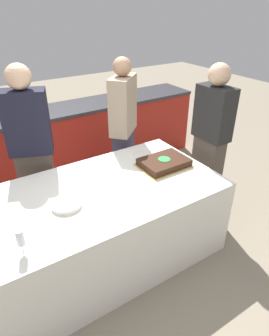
% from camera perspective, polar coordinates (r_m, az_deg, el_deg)
% --- Properties ---
extents(ground_plane, '(14.00, 14.00, 0.00)m').
position_cam_1_polar(ground_plane, '(2.96, -5.96, -16.23)').
color(ground_plane, gray).
extents(back_counter, '(4.40, 0.58, 0.92)m').
position_cam_1_polar(back_counter, '(3.96, -17.29, 3.64)').
color(back_counter, '#A82319').
rests_on(back_counter, ground_plane).
extents(dining_table, '(2.06, 1.10, 0.74)m').
position_cam_1_polar(dining_table, '(2.70, -6.37, -10.74)').
color(dining_table, white).
rests_on(dining_table, ground_plane).
extents(cake, '(0.47, 0.35, 0.07)m').
position_cam_1_polar(cake, '(2.81, 5.65, 1.05)').
color(cake, gold).
rests_on(cake, dining_table).
extents(plate_stack, '(0.23, 0.23, 0.04)m').
position_cam_1_polar(plate_stack, '(2.33, -12.84, -6.80)').
color(plate_stack, white).
rests_on(plate_stack, dining_table).
extents(wine_glass, '(0.06, 0.06, 0.18)m').
position_cam_1_polar(wine_glass, '(1.96, -20.92, -12.45)').
color(wine_glass, white).
rests_on(wine_glass, dining_table).
extents(side_plate_near_cake, '(0.18, 0.18, 0.00)m').
position_cam_1_polar(side_plate_near_cake, '(3.02, 1.35, 2.72)').
color(side_plate_near_cake, white).
rests_on(side_plate_near_cake, dining_table).
extents(person_cutting_cake, '(0.44, 0.42, 1.62)m').
position_cam_1_polar(person_cutting_cake, '(3.33, -2.12, 7.01)').
color(person_cutting_cake, '#383347').
rests_on(person_cutting_cake, ground_plane).
extents(person_seated_right, '(0.21, 0.36, 1.63)m').
position_cam_1_polar(person_seated_right, '(3.10, 14.16, 4.58)').
color(person_seated_right, '#4C4238').
rests_on(person_seated_right, ground_plane).
extents(person_standing_back, '(0.44, 0.33, 1.66)m').
position_cam_1_polar(person_standing_back, '(2.98, -18.92, 3.18)').
color(person_standing_back, '#4C4238').
rests_on(person_standing_back, ground_plane).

